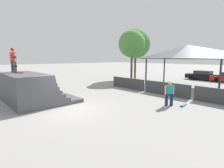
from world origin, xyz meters
TOP-DOWN VIEW (x-y plane):
  - ground_plane at (0.00, 0.00)m, footprint 160.00×160.00m
  - quarter_pipe_ramp at (-3.53, -1.09)m, footprint 5.24×4.10m
  - skater_on_deck at (-4.63, -1.69)m, footprint 0.74×0.31m
  - skateboard_on_deck at (-3.98, -1.53)m, footprint 0.80×0.44m
  - bystander_walking at (3.49, 5.09)m, footprint 0.42×0.59m
  - skateboard_on_ground at (4.12, 5.75)m, footprint 0.31×0.83m
  - barrier_fence at (1.65, 7.82)m, footprint 12.50×0.12m
  - pavilion_shelter at (0.79, 13.06)m, footprint 8.71×4.43m
  - tree_beside_pavilion at (-6.18, 12.41)m, footprint 3.47×3.47m
  - tree_far_back at (-7.05, 14.14)m, footprint 4.05×4.05m
  - parked_car_black at (-0.17, 20.42)m, footprint 4.57×1.76m

SIDE VIEW (x-z plane):
  - ground_plane at x=0.00m, z-range 0.00..0.00m
  - skateboard_on_ground at x=4.12m, z-range 0.01..0.10m
  - barrier_fence at x=1.65m, z-range 0.00..1.05m
  - parked_car_black at x=-0.17m, z-range -0.03..1.24m
  - quarter_pipe_ramp at x=-3.53m, z-range -0.12..1.86m
  - bystander_walking at x=3.49m, z-range 0.09..1.67m
  - skateboard_on_deck at x=-3.98m, z-range 1.99..2.08m
  - skater_on_deck at x=-4.63m, z-range 2.11..3.83m
  - pavilion_shelter at x=0.79m, z-range 1.43..5.78m
  - tree_beside_pavilion at x=-6.18m, z-range 1.51..8.04m
  - tree_far_back at x=-7.05m, z-range 1.44..8.41m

